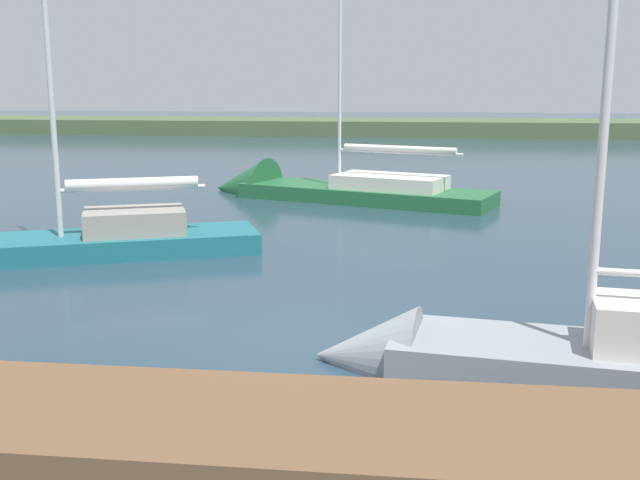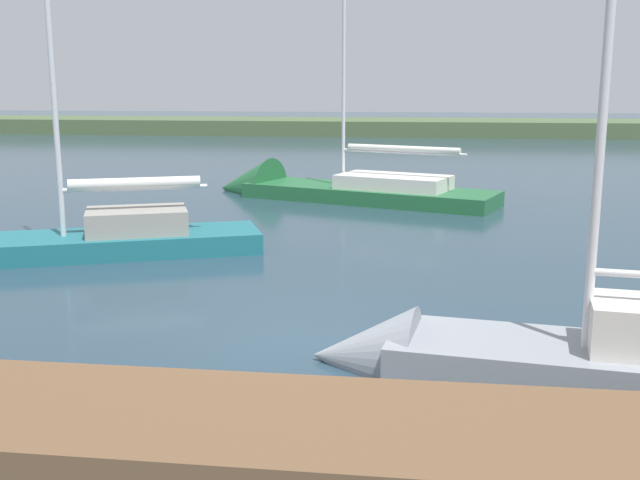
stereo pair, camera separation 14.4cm
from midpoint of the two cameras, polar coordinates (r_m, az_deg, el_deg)
The scene contains 6 objects.
ground_plane at distance 12.38m, azimuth -1.63°, elevation -7.34°, with size 200.00×200.00×0.00m, color #263D4C.
far_shoreline at distance 62.26m, azimuth 5.78°, elevation 7.94°, with size 180.00×8.00×2.40m, color #4C603D.
dock_pier at distance 8.20m, azimuth -6.73°, elevation -15.03°, with size 25.41×2.23×0.72m, color brown.
sailboat_outer_mooring at distance 19.00m, azimuth -19.66°, elevation -0.76°, with size 9.04×5.16×10.78m.
sailboat_far_left at distance 27.30m, azimuth 0.22°, elevation 3.62°, with size 10.87×5.98×12.47m.
sailboat_mid_channel at distance 10.99m, azimuth 17.59°, elevation -9.37°, with size 7.65×2.68×8.33m.
Camera 2 is at (-1.94, 11.54, 4.04)m, focal length 42.39 mm.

